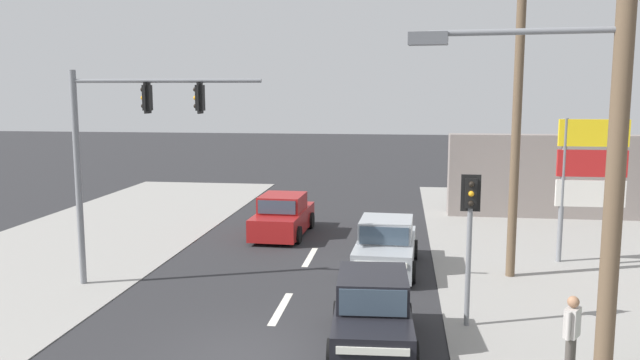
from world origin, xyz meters
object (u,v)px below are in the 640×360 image
at_px(utility_pole_foreground_right, 606,145).
at_px(pedestal_signal_right_kerb, 470,224).
at_px(traffic_signal_mast, 121,139).
at_px(sedan_receding_far, 386,247).
at_px(pedestrian_at_kerb, 572,332).
at_px(hatchback_oncoming_mid, 372,314).
at_px(shopping_plaza_sign, 592,170).
at_px(sedan_kerbside_parked, 283,217).
at_px(utility_pole_midground_right, 517,106).

distance_m(utility_pole_foreground_right, pedestal_signal_right_kerb, 5.81).
relative_size(traffic_signal_mast, pedestal_signal_right_kerb, 1.69).
xyz_separation_m(sedan_receding_far, pedestrian_at_kerb, (3.66, -7.05, 0.22)).
bearing_deg(traffic_signal_mast, pedestrian_at_kerb, -22.15).
height_order(traffic_signal_mast, hatchback_oncoming_mid, traffic_signal_mast).
xyz_separation_m(utility_pole_foreground_right, sedan_receding_far, (-3.22, 9.76, -3.97)).
height_order(utility_pole_foreground_right, traffic_signal_mast, utility_pole_foreground_right).
height_order(traffic_signal_mast, shopping_plaza_sign, traffic_signal_mast).
xyz_separation_m(sedan_receding_far, hatchback_oncoming_mid, (-0.12, -5.94, -0.00)).
relative_size(hatchback_oncoming_mid, pedestrian_at_kerb, 2.28).
bearing_deg(utility_pole_foreground_right, sedan_kerbside_parked, 117.46).
distance_m(utility_pole_foreground_right, shopping_plaza_sign, 11.80).
bearing_deg(pedestal_signal_right_kerb, sedan_receding_far, 113.70).
bearing_deg(sedan_kerbside_parked, utility_pole_foreground_right, -62.54).
bearing_deg(sedan_kerbside_parked, sedan_receding_far, -46.09).
distance_m(traffic_signal_mast, shopping_plaza_sign, 14.16).
relative_size(traffic_signal_mast, shopping_plaza_sign, 1.30).
bearing_deg(utility_pole_foreground_right, pedestal_signal_right_kerb, 103.22).
distance_m(utility_pole_foreground_right, utility_pole_midground_right, 9.43).
bearing_deg(hatchback_oncoming_mid, utility_pole_foreground_right, -48.74).
xyz_separation_m(shopping_plaza_sign, hatchback_oncoming_mid, (-6.45, -7.45, -2.28)).
height_order(utility_pole_foreground_right, utility_pole_midground_right, utility_pole_midground_right).
relative_size(utility_pole_midground_right, shopping_plaza_sign, 2.08).
distance_m(traffic_signal_mast, sedan_kerbside_parked, 8.26).
bearing_deg(sedan_kerbside_parked, pedestal_signal_right_kerb, -55.41).
relative_size(utility_pole_foreground_right, utility_pole_midground_right, 0.90).
xyz_separation_m(pedestal_signal_right_kerb, pedestrian_at_kerb, (1.66, -2.50, -1.49)).
relative_size(traffic_signal_mast, hatchback_oncoming_mid, 1.62).
bearing_deg(pedestal_signal_right_kerb, traffic_signal_mast, 168.26).
relative_size(utility_pole_foreground_right, sedan_receding_far, 2.01).
xyz_separation_m(pedestal_signal_right_kerb, sedan_receding_far, (-2.00, 4.55, -1.71)).
bearing_deg(traffic_signal_mast, sedan_receding_far, 20.26).
bearing_deg(shopping_plaza_sign, hatchback_oncoming_mid, -130.90).
bearing_deg(utility_pole_foreground_right, pedestrian_at_kerb, 80.76).
xyz_separation_m(traffic_signal_mast, shopping_plaza_sign, (13.49, 4.15, -1.16)).
xyz_separation_m(shopping_plaza_sign, sedan_kerbside_parked, (-10.35, 2.68, -2.28)).
distance_m(utility_pole_foreground_right, sedan_receding_far, 11.01).
bearing_deg(pedestal_signal_right_kerb, utility_pole_midground_right, 68.34).
distance_m(traffic_signal_mast, sedan_receding_far, 8.38).
relative_size(traffic_signal_mast, sedan_kerbside_parked, 1.40).
bearing_deg(pedestrian_at_kerb, utility_pole_midground_right, 89.94).
distance_m(utility_pole_foreground_right, traffic_signal_mast, 12.60).
bearing_deg(sedan_receding_far, utility_pole_foreground_right, -71.73).
relative_size(pedestal_signal_right_kerb, shopping_plaza_sign, 0.77).
xyz_separation_m(utility_pole_foreground_right, pedestrian_at_kerb, (0.44, 2.70, -3.75)).
distance_m(utility_pole_midground_right, pedestrian_at_kerb, 7.86).
distance_m(pedestal_signal_right_kerb, sedan_kerbside_parked, 10.74).
distance_m(sedan_receding_far, pedestrian_at_kerb, 7.95).
bearing_deg(traffic_signal_mast, hatchback_oncoming_mid, -25.11).
relative_size(sedan_receding_far, pedestrian_at_kerb, 2.64).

